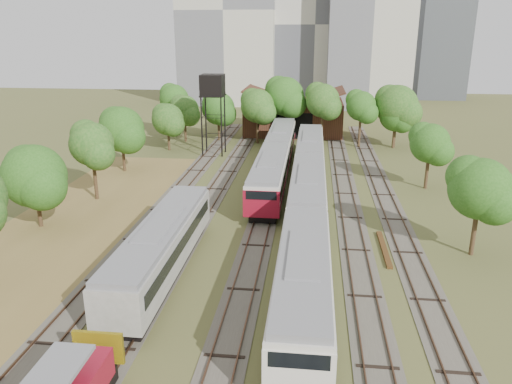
# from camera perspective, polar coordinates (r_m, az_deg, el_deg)

# --- Properties ---
(ground) EXTENTS (240.00, 240.00, 0.00)m
(ground) POSITION_cam_1_polar(r_m,az_deg,el_deg) (31.13, 1.48, -14.18)
(ground) COLOR #475123
(ground) RESTS_ON ground
(dry_grass_patch) EXTENTS (14.00, 60.00, 0.04)m
(dry_grass_patch) POSITION_cam_1_polar(r_m,az_deg,el_deg) (43.10, -22.20, -6.05)
(dry_grass_patch) COLOR brown
(dry_grass_patch) RESTS_ON ground
(tracks) EXTENTS (24.60, 80.00, 0.19)m
(tracks) POSITION_cam_1_polar(r_m,az_deg,el_deg) (53.95, 3.15, 0.06)
(tracks) COLOR #4C473D
(tracks) RESTS_ON ground
(railcar_red_set) EXTENTS (3.26, 34.58, 4.03)m
(railcar_red_set) POSITION_cam_1_polar(r_m,az_deg,el_deg) (60.02, 2.31, 3.99)
(railcar_red_set) COLOR black
(railcar_red_set) RESTS_ON ground
(railcar_green_set) EXTENTS (3.26, 52.08, 4.04)m
(railcar_green_set) POSITION_cam_1_polar(r_m,az_deg,el_deg) (46.62, 5.93, -0.20)
(railcar_green_set) COLOR black
(railcar_green_set) RESTS_ON ground
(railcar_rear) EXTENTS (2.90, 16.07, 3.59)m
(railcar_rear) POSITION_cam_1_polar(r_m,az_deg,el_deg) (86.71, 3.68, 8.13)
(railcar_rear) COLOR black
(railcar_rear) RESTS_ON ground
(old_grey_coach) EXTENTS (3.12, 18.00, 3.86)m
(old_grey_coach) POSITION_cam_1_polar(r_m,az_deg,el_deg) (35.87, -10.68, -6.16)
(old_grey_coach) COLOR black
(old_grey_coach) RESTS_ON ground
(water_tower) EXTENTS (3.18, 3.18, 11.02)m
(water_tower) POSITION_cam_1_polar(r_m,az_deg,el_deg) (69.43, -4.99, 11.83)
(water_tower) COLOR black
(water_tower) RESTS_ON ground
(rail_pile_far) EXTENTS (0.43, 6.81, 0.22)m
(rail_pile_far) POSITION_cam_1_polar(r_m,az_deg,el_deg) (41.04, 14.42, -6.30)
(rail_pile_far) COLOR #533417
(rail_pile_far) RESTS_ON ground
(maintenance_shed) EXTENTS (16.45, 11.55, 7.58)m
(maintenance_shed) POSITION_cam_1_polar(r_m,az_deg,el_deg) (85.43, 4.34, 8.66)
(maintenance_shed) COLOR #3B2215
(maintenance_shed) RESTS_ON ground
(tree_band_left) EXTENTS (7.98, 66.28, 8.44)m
(tree_band_left) POSITION_cam_1_polar(r_m,az_deg,el_deg) (55.78, -17.50, 5.39)
(tree_band_left) COLOR #382616
(tree_band_left) RESTS_ON ground
(tree_band_far) EXTENTS (37.31, 9.52, 9.90)m
(tree_band_far) POSITION_cam_1_polar(r_m,az_deg,el_deg) (76.98, 4.79, 9.99)
(tree_band_far) COLOR #382616
(tree_band_far) RESTS_ON ground
(tree_band_right) EXTENTS (5.23, 42.18, 7.68)m
(tree_band_right) POSITION_cam_1_polar(r_m,az_deg,el_deg) (57.93, 18.82, 5.52)
(tree_band_right) COLOR #382616
(tree_band_right) RESTS_ON ground
(tower_left) EXTENTS (22.00, 16.00, 42.00)m
(tower_left) POSITION_cam_1_polar(r_m,az_deg,el_deg) (123.05, -3.12, 19.94)
(tower_left) COLOR #BBB6A4
(tower_left) RESTS_ON ground
(tower_centre) EXTENTS (20.00, 18.00, 36.00)m
(tower_centre) POSITION_cam_1_polar(r_m,az_deg,el_deg) (126.30, 6.78, 18.43)
(tower_centre) COLOR #BBB6A9
(tower_centre) RESTS_ON ground
(tower_far_right) EXTENTS (12.00, 12.00, 28.00)m
(tower_far_right) POSITION_cam_1_polar(r_m,az_deg,el_deg) (139.97, 20.46, 15.78)
(tower_far_right) COLOR #42464A
(tower_far_right) RESTS_ON ground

